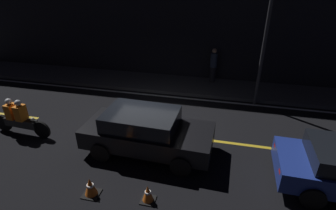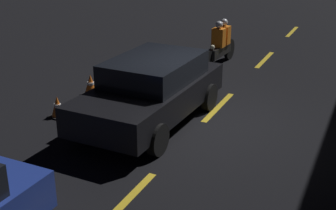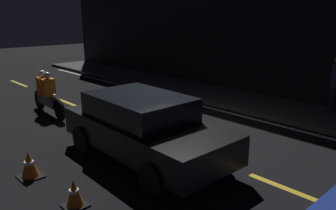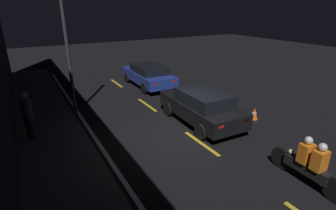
{
  "view_description": "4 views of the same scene",
  "coord_description": "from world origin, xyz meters",
  "px_view_note": "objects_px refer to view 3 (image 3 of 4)",
  "views": [
    {
      "loc": [
        2.71,
        -7.79,
        5.32
      ],
      "look_at": [
        0.88,
        0.14,
        1.16
      ],
      "focal_mm": 28.0,
      "sensor_mm": 36.0,
      "label": 1
    },
    {
      "loc": [
        8.9,
        3.26,
        4.13
      ],
      "look_at": [
        1.69,
        -0.08,
        1.0
      ],
      "focal_mm": 50.0,
      "sensor_mm": 36.0,
      "label": 2
    },
    {
      "loc": [
        5.66,
        -5.31,
        3.09
      ],
      "look_at": [
        -0.11,
        0.21,
        0.89
      ],
      "focal_mm": 35.0,
      "sensor_mm": 36.0,
      "label": 3
    },
    {
      "loc": [
        -7.61,
        5.19,
        4.63
      ],
      "look_at": [
        1.36,
        0.03,
        0.7
      ],
      "focal_mm": 28.0,
      "sensor_mm": 36.0,
      "label": 4
    }
  ],
  "objects_px": {
    "van_black": "(144,126)",
    "motorcycle": "(47,94)",
    "traffic_cone_near": "(29,165)",
    "traffic_cone_mid": "(74,193)",
    "pedestrian": "(336,84)"
  },
  "relations": [
    {
      "from": "traffic_cone_near",
      "to": "pedestrian",
      "type": "bearing_deg",
      "value": 73.36
    },
    {
      "from": "traffic_cone_near",
      "to": "traffic_cone_mid",
      "type": "bearing_deg",
      "value": 4.98
    },
    {
      "from": "van_black",
      "to": "traffic_cone_near",
      "type": "distance_m",
      "value": 2.4
    },
    {
      "from": "traffic_cone_mid",
      "to": "pedestrian",
      "type": "xyz_separation_m",
      "value": [
        0.99,
        8.33,
        0.81
      ]
    },
    {
      "from": "motorcycle",
      "to": "traffic_cone_mid",
      "type": "distance_m",
      "value": 5.77
    },
    {
      "from": "traffic_cone_near",
      "to": "motorcycle",
      "type": "bearing_deg",
      "value": 151.18
    },
    {
      "from": "motorcycle",
      "to": "traffic_cone_near",
      "type": "xyz_separation_m",
      "value": [
        3.86,
        -2.12,
        -0.39
      ]
    },
    {
      "from": "motorcycle",
      "to": "pedestrian",
      "type": "xyz_separation_m",
      "value": [
        6.39,
        6.35,
        0.4
      ]
    },
    {
      "from": "traffic_cone_near",
      "to": "traffic_cone_mid",
      "type": "distance_m",
      "value": 1.54
    },
    {
      "from": "motorcycle",
      "to": "traffic_cone_near",
      "type": "height_order",
      "value": "motorcycle"
    },
    {
      "from": "van_black",
      "to": "motorcycle",
      "type": "distance_m",
      "value": 4.74
    },
    {
      "from": "motorcycle",
      "to": "pedestrian",
      "type": "height_order",
      "value": "pedestrian"
    },
    {
      "from": "van_black",
      "to": "traffic_cone_mid",
      "type": "distance_m",
      "value": 2.21
    },
    {
      "from": "motorcycle",
      "to": "pedestrian",
      "type": "relative_size",
      "value": 1.33
    },
    {
      "from": "motorcycle",
      "to": "pedestrian",
      "type": "bearing_deg",
      "value": 48.18
    }
  ]
}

